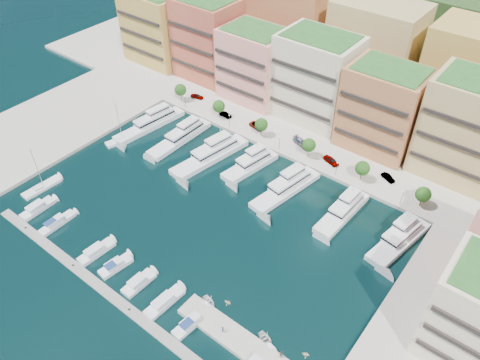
# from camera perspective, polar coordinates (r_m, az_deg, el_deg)

# --- Properties ---
(ground) EXTENTS (400.00, 400.00, 0.00)m
(ground) POSITION_cam_1_polar(r_m,az_deg,el_deg) (114.27, -4.15, -4.08)
(ground) COLOR black
(ground) RESTS_ON ground
(north_quay) EXTENTS (220.00, 64.00, 2.00)m
(north_quay) POSITION_cam_1_polar(r_m,az_deg,el_deg) (155.37, 11.27, 8.81)
(north_quay) COLOR #9E998E
(north_quay) RESTS_ON ground
(west_quay) EXTENTS (34.00, 76.00, 2.00)m
(west_quay) POSITION_cam_1_polar(r_m,az_deg,el_deg) (151.68, -24.20, 4.83)
(west_quay) COLOR #9E998E
(west_quay) RESTS_ON ground
(hillside) EXTENTS (240.00, 40.00, 58.00)m
(hillside) POSITION_cam_1_polar(r_m,az_deg,el_deg) (194.93, 18.41, 14.41)
(hillside) COLOR #233917
(hillside) RESTS_ON ground
(south_pontoon) EXTENTS (72.00, 2.20, 0.35)m
(south_pontoon) POSITION_cam_1_polar(r_m,az_deg,el_deg) (103.94, -16.67, -12.43)
(south_pontoon) COLOR gray
(south_pontoon) RESTS_ON ground
(finger_pier) EXTENTS (32.00, 5.00, 2.00)m
(finger_pier) POSITION_cam_1_polar(r_m,az_deg,el_deg) (92.19, 1.19, -20.03)
(finger_pier) COLOR #9E998E
(finger_pier) RESTS_ON ground
(apartment_0) EXTENTS (22.00, 16.50, 24.80)m
(apartment_0) POSITION_cam_1_polar(r_m,az_deg,el_deg) (176.65, -10.05, 17.91)
(apartment_0) COLOR #BF9546
(apartment_0) RESTS_ON north_quay
(apartment_1) EXTENTS (20.00, 16.50, 26.80)m
(apartment_1) POSITION_cam_1_polar(r_m,az_deg,el_deg) (163.14, -3.96, 16.83)
(apartment_1) COLOR #BF623F
(apartment_1) RESTS_ON north_quay
(apartment_2) EXTENTS (20.00, 15.50, 22.80)m
(apartment_2) POSITION_cam_1_polar(r_m,az_deg,el_deg) (150.59, 1.77, 13.91)
(apartment_2) COLOR #F09785
(apartment_2) RESTS_ON north_quay
(apartment_3) EXTENTS (22.00, 16.50, 25.80)m
(apartment_3) POSITION_cam_1_polar(r_m,az_deg,el_deg) (141.51, 9.26, 12.19)
(apartment_3) COLOR beige
(apartment_3) RESTS_ON north_quay
(apartment_4) EXTENTS (20.00, 15.50, 23.80)m
(apartment_4) POSITION_cam_1_polar(r_m,az_deg,el_deg) (132.83, 16.96, 8.32)
(apartment_4) COLOR #B47143
(apartment_4) RESTS_ON north_quay
(apartment_5) EXTENTS (22.00, 16.50, 26.80)m
(apartment_5) POSITION_cam_1_polar(r_m,az_deg,el_deg) (129.50, 26.19, 5.54)
(apartment_5) COLOR tan
(apartment_5) RESTS_ON north_quay
(backblock_0) EXTENTS (26.00, 18.00, 30.00)m
(backblock_0) POSITION_cam_1_polar(r_m,az_deg,el_deg) (184.56, -1.94, 20.38)
(backblock_0) COLOR beige
(backblock_0) RESTS_ON north_quay
(backblock_1) EXTENTS (26.00, 18.00, 30.00)m
(backblock_1) POSITION_cam_1_polar(r_m,az_deg,el_deg) (168.19, 6.37, 18.07)
(backblock_1) COLOR #B47143
(backblock_1) RESTS_ON north_quay
(backblock_2) EXTENTS (26.00, 18.00, 30.00)m
(backblock_2) POSITION_cam_1_polar(r_m,az_deg,el_deg) (155.93, 15.93, 14.88)
(backblock_2) COLOR tan
(backblock_2) RESTS_ON north_quay
(backblock_3) EXTENTS (26.00, 18.00, 30.00)m
(backblock_3) POSITION_cam_1_polar(r_m,az_deg,el_deg) (148.79, 26.39, 10.82)
(backblock_3) COLOR #BF9546
(backblock_3) RESTS_ON north_quay
(tree_0) EXTENTS (3.80, 3.80, 5.65)m
(tree_0) POSITION_cam_1_polar(r_m,az_deg,el_deg) (153.13, -7.28, 10.86)
(tree_0) COLOR #473323
(tree_0) RESTS_ON north_quay
(tree_1) EXTENTS (3.80, 3.80, 5.65)m
(tree_1) POSITION_cam_1_polar(r_m,az_deg,el_deg) (143.62, -2.61, 8.97)
(tree_1) COLOR #473323
(tree_1) RESTS_ON north_quay
(tree_2) EXTENTS (3.80, 3.80, 5.65)m
(tree_2) POSITION_cam_1_polar(r_m,az_deg,el_deg) (135.33, 2.62, 6.76)
(tree_2) COLOR #473323
(tree_2) RESTS_ON north_quay
(tree_3) EXTENTS (3.80, 3.80, 5.65)m
(tree_3) POSITION_cam_1_polar(r_m,az_deg,el_deg) (128.51, 8.40, 4.23)
(tree_3) COLOR #473323
(tree_3) RESTS_ON north_quay
(tree_4) EXTENTS (3.80, 3.80, 5.65)m
(tree_4) POSITION_cam_1_polar(r_m,az_deg,el_deg) (123.39, 14.71, 1.40)
(tree_4) COLOR #473323
(tree_4) RESTS_ON north_quay
(tree_5) EXTENTS (3.80, 3.80, 5.65)m
(tree_5) POSITION_cam_1_polar(r_m,az_deg,el_deg) (120.21, 21.43, -1.65)
(tree_5) COLOR #473323
(tree_5) RESTS_ON north_quay
(lamppost_0) EXTENTS (0.30, 0.30, 4.20)m
(lamppost_0) POSITION_cam_1_polar(r_m,az_deg,el_deg) (149.73, -6.74, 9.75)
(lamppost_0) COLOR black
(lamppost_0) RESTS_ON north_quay
(lamppost_1) EXTENTS (0.30, 0.30, 4.20)m
(lamppost_1) POSITION_cam_1_polar(r_m,az_deg,el_deg) (139.36, -1.31, 7.46)
(lamppost_1) COLOR black
(lamppost_1) RESTS_ON north_quay
(lamppost_2) EXTENTS (0.30, 0.30, 4.20)m
(lamppost_2) POSITION_cam_1_polar(r_m,az_deg,el_deg) (130.66, 4.85, 4.75)
(lamppost_2) COLOR black
(lamppost_2) RESTS_ON north_quay
(lamppost_3) EXTENTS (0.30, 0.30, 4.20)m
(lamppost_3) POSITION_cam_1_polar(r_m,az_deg,el_deg) (123.98, 11.72, 1.64)
(lamppost_3) COLOR black
(lamppost_3) RESTS_ON north_quay
(lamppost_4) EXTENTS (0.30, 0.30, 4.20)m
(lamppost_4) POSITION_cam_1_polar(r_m,az_deg,el_deg) (119.66, 19.20, -1.78)
(lamppost_4) COLOR black
(lamppost_4) RESTS_ON north_quay
(yacht_0) EXTENTS (7.11, 24.04, 7.30)m
(yacht_0) POSITION_cam_1_polar(r_m,az_deg,el_deg) (144.78, -10.69, 6.87)
(yacht_0) COLOR silver
(yacht_0) RESTS_ON ground
(yacht_1) EXTENTS (4.87, 22.43, 7.30)m
(yacht_1) POSITION_cam_1_polar(r_m,az_deg,el_deg) (137.80, -7.14, 5.31)
(yacht_1) COLOR silver
(yacht_1) RESTS_ON ground
(yacht_2) EXTENTS (8.95, 24.96, 7.30)m
(yacht_2) POSITION_cam_1_polar(r_m,az_deg,el_deg) (130.11, -3.39, 3.22)
(yacht_2) COLOR silver
(yacht_2) RESTS_ON ground
(yacht_3) EXTENTS (7.43, 17.78, 7.30)m
(yacht_3) POSITION_cam_1_polar(r_m,az_deg,el_deg) (126.55, 1.42, 2.03)
(yacht_3) COLOR silver
(yacht_3) RESTS_ON ground
(yacht_4) EXTENTS (8.34, 22.05, 7.30)m
(yacht_4) POSITION_cam_1_polar(r_m,az_deg,el_deg) (119.88, 5.78, -0.90)
(yacht_4) COLOR silver
(yacht_4) RESTS_ON ground
(yacht_5) EXTENTS (5.52, 18.65, 7.30)m
(yacht_5) POSITION_cam_1_polar(r_m,az_deg,el_deg) (115.87, 12.52, -3.58)
(yacht_5) COLOR silver
(yacht_5) RESTS_ON ground
(yacht_6) EXTENTS (8.01, 19.42, 7.30)m
(yacht_6) POSITION_cam_1_polar(r_m,az_deg,el_deg) (112.84, 18.94, -6.71)
(yacht_6) COLOR silver
(yacht_6) RESTS_ON ground
(cruiser_0) EXTENTS (3.22, 8.75, 2.55)m
(cruiser_0) POSITION_cam_1_polar(r_m,az_deg,el_deg) (124.67, -23.46, -3.21)
(cruiser_0) COLOR silver
(cruiser_0) RESTS_ON ground
(cruiser_1) EXTENTS (2.54, 9.19, 2.66)m
(cruiser_1) POSITION_cam_1_polar(r_m,az_deg,el_deg) (119.07, -21.41, -4.91)
(cruiser_1) COLOR silver
(cruiser_1) RESTS_ON ground
(cruiser_3) EXTENTS (3.24, 8.77, 2.55)m
(cruiser_3) POSITION_cam_1_polar(r_m,az_deg,el_deg) (109.78, -17.14, -8.37)
(cruiser_3) COLOR silver
(cruiser_3) RESTS_ON ground
(cruiser_4) EXTENTS (3.61, 7.76, 2.66)m
(cruiser_4) POSITION_cam_1_polar(r_m,az_deg,el_deg) (105.91, -14.95, -10.11)
(cruiser_4) COLOR silver
(cruiser_4) RESTS_ON ground
(cruiser_5) EXTENTS (2.97, 7.58, 2.55)m
(cruiser_5) POSITION_cam_1_polar(r_m,az_deg,el_deg) (101.95, -12.27, -12.19)
(cruiser_5) COLOR silver
(cruiser_5) RESTS_ON ground
(cruiser_6) EXTENTS (3.26, 9.20, 2.55)m
(cruiser_6) POSITION_cam_1_polar(r_m,az_deg,el_deg) (98.19, -9.22, -14.51)
(cruiser_6) COLOR silver
(cruiser_6) RESTS_ON ground
(cruiser_7) EXTENTS (3.20, 8.71, 2.66)m
(cruiser_7) POSITION_cam_1_polar(r_m,az_deg,el_deg) (94.93, -5.94, -16.89)
(cruiser_7) COLOR silver
(cruiser_7) RESTS_ON ground
(sailboat_0) EXTENTS (3.32, 10.36, 13.20)m
(sailboat_0) POSITION_cam_1_polar(r_m,az_deg,el_deg) (130.69, -23.00, -0.89)
(sailboat_0) COLOR silver
(sailboat_0) RESTS_ON ground
(sailboat_2) EXTENTS (5.40, 9.74, 13.20)m
(sailboat_2) POSITION_cam_1_polar(r_m,az_deg,el_deg) (140.68, -14.25, 4.69)
(sailboat_2) COLOR silver
(sailboat_2) RESTS_ON ground
(tender_1) EXTENTS (1.68, 1.49, 0.82)m
(tender_1) POSITION_cam_1_polar(r_m,az_deg,el_deg) (97.22, -1.51, -14.67)
(tender_1) COLOR beige
(tender_1) RESTS_ON ground
(tender_0) EXTENTS (4.37, 3.71, 0.77)m
(tender_0) POSITION_cam_1_polar(r_m,az_deg,el_deg) (97.39, -3.82, -14.67)
(tender_0) COLOR silver
(tender_0) RESTS_ON ground
(tender_3) EXTENTS (1.82, 1.69, 0.79)m
(tender_3) POSITION_cam_1_polar(r_m,az_deg,el_deg) (92.13, 8.03, -20.29)
(tender_3) COLOR beige
(tender_3) RESTS_ON ground
(tender_2) EXTENTS (4.41, 3.75, 0.78)m
(tender_2) POSITION_cam_1_polar(r_m,az_deg,el_deg) (92.93, 3.15, -18.85)
(tender_2) COLOR silver
(tender_2) RESTS_ON ground
(car_0) EXTENTS (4.53, 2.81, 1.44)m
(car_0) POSITION_cam_1_polar(r_m,az_deg,el_deg) (155.01, -5.26, 10.13)
(car_0) COLOR gray
(car_0) RESTS_ON north_quay
(car_1) EXTENTS (4.06, 1.42, 1.34)m
(car_1) POSITION_cam_1_polar(r_m,az_deg,el_deg) (145.23, -1.79, 7.95)
(car_1) COLOR gray
(car_1) RESTS_ON north_quay
(car_2) EXTENTS (5.39, 3.27, 1.40)m
(car_2) POSITION_cam_1_polar(r_m,az_deg,el_deg) (140.21, 2.05, 6.63)
(car_2) COLOR gray
(car_2) RESTS_ON north_quay
(car_3) EXTENTS (6.12, 3.93, 1.65)m
(car_3) POSITION_cam_1_polar(r_m,az_deg,el_deg) (134.23, 7.49, 4.57)
(car_3) COLOR gray
(car_3) RESTS_ON north_quay
(car_4) EXTENTS (5.25, 3.33, 1.67)m
(car_4) POSITION_cam_1_polar(r_m,az_deg,el_deg) (128.88, 11.07, 2.34)
(car_4) COLOR gray
(car_4) RESTS_ON north_quay
(car_5) EXTENTS (4.32, 2.91, 1.35)m
(car_5) POSITION_cam_1_polar(r_m,az_deg,el_deg) (127.22, 17.60, 0.29)
(car_5) COLOR gray
(car_5) RESTS_ON north_quay
(person_0) EXTENTS (0.58, 0.69, 1.62)m
(person_0) POSITION_cam_1_polar(r_m,az_deg,el_deg) (92.30, -2.10, -17.72)
(person_0) COLOR #242C48
(person_0) RESTS_ON finger_pier
(person_1) EXTENTS (1.06, 1.03, 1.72)m
(person_1) POSITION_cam_1_polar(r_m,az_deg,el_deg) (89.97, 5.00, -20.40)
(person_1) COLOR brown
(person_1) RESTS_ON finger_pier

